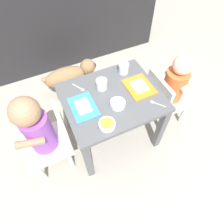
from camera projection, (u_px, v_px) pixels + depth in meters
The scene contains 14 objects.
ground_plane at pixel (112, 134), 1.57m from camera, with size 7.00×7.00×0.00m, color #9E998E.
kitchen_cabinet_back at pixel (61, 16), 1.78m from camera, with size 1.85×0.31×0.90m, color #232326.
dining_table at pixel (112, 105), 1.26m from camera, with size 0.60×0.50×0.47m.
seated_child_left at pixel (40, 130), 1.10m from camera, with size 0.28×0.28×0.70m.
seated_child_right at pixel (173, 85), 1.36m from camera, with size 0.28×0.28×0.63m.
dog at pixel (70, 76), 1.68m from camera, with size 0.48×0.17×0.31m.
food_tray_left at pixel (83, 107), 1.14m from camera, with size 0.14×0.20×0.02m.
food_tray_right at pixel (139, 87), 1.23m from camera, with size 0.16×0.20×0.02m.
water_cup_left at pixel (102, 85), 1.21m from camera, with size 0.07×0.07×0.06m.
water_cup_right at pixel (124, 69), 1.30m from camera, with size 0.07×0.07×0.07m.
veggie_bowl_far at pixel (107, 124), 1.05m from camera, with size 0.09×0.09×0.03m.
veggie_bowl_near at pixel (119, 103), 1.14m from camera, with size 0.09×0.09×0.03m.
spoon_by_left_tray at pixel (80, 88), 1.23m from camera, with size 0.06×0.09×0.01m.
spoon_by_right_tray at pixel (156, 103), 1.16m from camera, with size 0.07×0.09×0.01m.
Camera 1 is at (-0.33, -0.70, 1.38)m, focal length 31.20 mm.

